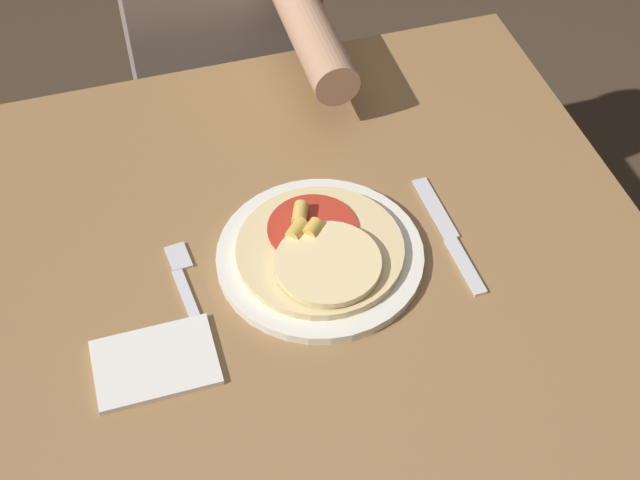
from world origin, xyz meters
name	(u,v)px	position (x,y,z in m)	size (l,w,h in m)	color
dining_table	(310,312)	(0.00, 0.00, 0.63)	(0.94, 0.88, 0.76)	olive
plate	(320,256)	(0.01, -0.01, 0.77)	(0.28, 0.28, 0.01)	silver
pizza	(321,250)	(0.01, -0.01, 0.79)	(0.23, 0.23, 0.04)	#E0C689
fork	(186,286)	(-0.17, -0.01, 0.77)	(0.03, 0.18, 0.00)	silver
knife	(450,236)	(0.19, -0.02, 0.77)	(0.03, 0.22, 0.00)	silver
napkin	(155,362)	(-0.23, -0.11, 0.77)	(0.15, 0.10, 0.01)	silver
person_diner	(221,31)	(0.01, 0.63, 0.69)	(0.34, 0.52, 1.18)	#2D2D38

